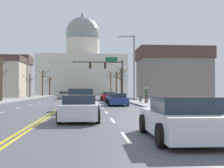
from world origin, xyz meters
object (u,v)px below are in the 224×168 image
object	(u,v)px
sedan_near_00	(108,96)
sedan_oncoming_01	(69,95)
street_lamp_right	(132,62)
sedan_near_02	(118,100)
bicycle_parked	(141,99)
sedan_near_01	(114,98)
pedestrian_00	(146,94)
sedan_near_04	(80,109)
sedan_near_05	(181,119)
signal_gantry	(108,69)
sedan_oncoming_00	(65,95)
pickup_truck_near_03	(81,101)

from	to	relation	value
sedan_near_00	sedan_oncoming_01	bearing A→B (deg)	109.18
street_lamp_right	sedan_near_02	distance (m)	10.60
sedan_near_02	bicycle_parked	xyz separation A→B (m)	(3.25, 5.41, -0.08)
sedan_near_01	pedestrian_00	xyz separation A→B (m)	(3.07, -3.88, 0.51)
sedan_near_04	sedan_near_05	world-z (taller)	sedan_near_05
signal_gantry	sedan_near_00	world-z (taller)	signal_gantry
street_lamp_right	sedan_near_02	xyz separation A→B (m)	(-2.81, -9.15, -4.56)
sedan_near_02	sedan_near_05	xyz separation A→B (m)	(0.02, -19.41, 0.04)
sedan_near_04	sedan_oncoming_00	distance (m)	35.64
pickup_truck_near_03	bicycle_parked	size ratio (longest dim) A/B	3.27
sedan_near_01	sedan_near_05	size ratio (longest dim) A/B	1.09
sedan_near_01	pedestrian_00	size ratio (longest dim) A/B	2.82
pickup_truck_near_03	sedan_near_04	size ratio (longest dim) A/B	1.32
sedan_near_02	sedan_oncoming_01	size ratio (longest dim) A/B	1.07
sedan_oncoming_00	street_lamp_right	bearing A→B (deg)	-52.29
pedestrian_00	bicycle_parked	xyz separation A→B (m)	(0.04, 3.56, -0.57)
sedan_near_00	sedan_near_05	xyz separation A→B (m)	(0.08, -32.33, 0.01)
pickup_truck_near_03	sedan_oncoming_00	bearing A→B (deg)	97.01
sedan_near_01	bicycle_parked	xyz separation A→B (m)	(3.11, -0.32, -0.06)
pickup_truck_near_03	sedan_near_04	bearing A→B (deg)	-88.70
signal_gantry	sedan_oncoming_01	distance (m)	17.66
sedan_near_04	sedan_oncoming_01	size ratio (longest dim) A/B	1.00
sedan_near_05	sedan_oncoming_01	bearing A→B (deg)	97.63
signal_gantry	sedan_near_04	bearing A→B (deg)	-96.36
street_lamp_right	pickup_truck_near_03	bearing A→B (deg)	-110.97
sedan_near_01	pedestrian_00	bearing A→B (deg)	-51.68
sedan_near_01	signal_gantry	bearing A→B (deg)	89.52
sedan_oncoming_00	signal_gantry	bearing A→B (deg)	-32.22
sedan_oncoming_01	sedan_oncoming_00	bearing A→B (deg)	-89.63
signal_gantry	sedan_near_01	bearing A→B (deg)	-90.48
sedan_near_00	sedan_near_05	bearing A→B (deg)	-89.86
pedestrian_00	bicycle_parked	world-z (taller)	pedestrian_00
sedan_near_01	sedan_oncoming_01	world-z (taller)	sedan_near_01
sedan_near_04	sedan_oncoming_00	bearing A→B (deg)	95.93
sedan_near_00	sedan_near_01	size ratio (longest dim) A/B	0.96
pickup_truck_near_03	sedan_oncoming_00	size ratio (longest dim) A/B	1.25
sedan_oncoming_01	bicycle_parked	xyz separation A→B (m)	(10.22, -27.36, -0.05)
sedan_near_04	sedan_oncoming_00	size ratio (longest dim) A/B	0.95
signal_gantry	pedestrian_00	world-z (taller)	signal_gantry
sedan_near_00	sedan_near_02	world-z (taller)	sedan_near_00
pedestrian_00	sedan_near_05	bearing A→B (deg)	-98.53
street_lamp_right	sedan_oncoming_01	size ratio (longest dim) A/B	1.94
sedan_near_05	bicycle_parked	bearing A→B (deg)	82.59
signal_gantry	sedan_near_02	bearing A→B (deg)	-90.77
sedan_near_05	sedan_near_02	bearing A→B (deg)	90.05
signal_gantry	sedan_oncoming_01	xyz separation A→B (m)	(-7.20, 15.55, -4.26)
street_lamp_right	sedan_near_04	size ratio (longest dim) A/B	1.93
pedestrian_00	bicycle_parked	size ratio (longest dim) A/B	0.94
signal_gantry	sedan_near_00	distance (m)	6.02
sedan_near_02	pedestrian_00	bearing A→B (deg)	29.92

